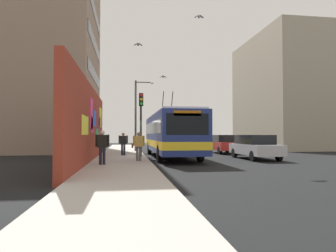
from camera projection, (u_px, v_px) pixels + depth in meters
ground_plane at (146, 158)px, 20.25m from camera, size 80.00×80.00×0.00m
sidewalk_slab at (122, 157)px, 20.03m from camera, size 48.00×3.20×0.15m
graffiti_wall at (89, 125)px, 16.50m from camera, size 15.19×0.32×4.27m
building_far_left at (46, 57)px, 29.73m from camera, size 13.03×9.44×18.54m
building_far_right at (284, 93)px, 35.10m from camera, size 13.28×7.69×12.92m
city_bus at (171, 133)px, 21.20m from camera, size 11.79×2.67×4.85m
parked_car_silver at (255, 146)px, 19.56m from camera, size 4.71×1.86×1.58m
parked_car_red at (223, 144)px, 25.79m from camera, size 4.20×1.81×1.58m
pedestrian_near_wall at (102, 144)px, 14.50m from camera, size 0.22×0.67×1.66m
pedestrian_midblock at (123, 142)px, 20.98m from camera, size 0.22×0.65×1.59m
pedestrian_at_curb at (139, 144)px, 16.63m from camera, size 0.22×0.72×1.58m
traffic_light at (141, 114)px, 19.73m from camera, size 0.49×0.28×4.20m
street_lamp at (138, 110)px, 27.18m from camera, size 0.44×1.74×6.38m
flying_pigeons at (172, 35)px, 19.16m from camera, size 7.39×4.06×4.02m
curbside_puddle at (158, 161)px, 18.35m from camera, size 1.16×1.16×0.00m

